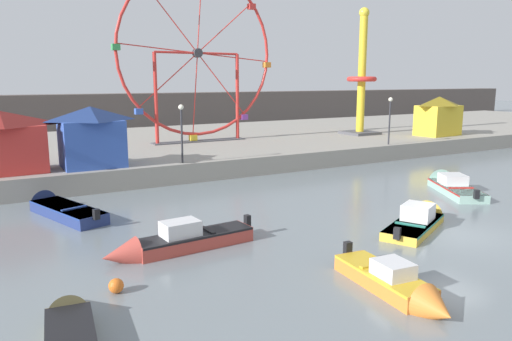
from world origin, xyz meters
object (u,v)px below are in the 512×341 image
drop_tower_yellow_tower (362,83)px  carnival_booth_red_striped (2,141)px  motorboat_orange_hull (398,285)px  motorboat_seafoam (448,184)px  promenade_lamp_far (390,113)px  mooring_buoy_orange (116,286)px  ferris_wheel_red_frame (198,56)px  carnival_booth_yellow_awning (438,115)px  promenade_lamp_near (181,124)px  motorboat_faded_red (174,242)px  motorboat_navy_blue (57,207)px  motorboat_olive_wood (70,337)px  carnival_booth_blue_tent (92,136)px  motorboat_mustard_yellow (421,218)px

drop_tower_yellow_tower → carnival_booth_red_striped: bearing=-170.3°
motorboat_orange_hull → motorboat_seafoam: bearing=129.9°
carnival_booth_red_striped → motorboat_orange_hull: bearing=-68.2°
motorboat_orange_hull → promenade_lamp_far: bearing=141.9°
motorboat_seafoam → mooring_buoy_orange: 20.13m
ferris_wheel_red_frame → carnival_booth_yellow_awning: (20.12, -6.50, -4.93)m
motorboat_seafoam → promenade_lamp_near: (-12.24, 9.21, 3.20)m
ferris_wheel_red_frame → mooring_buoy_orange: (-12.38, -22.52, -7.68)m
motorboat_faded_red → motorboat_navy_blue: bearing=-73.0°
motorboat_seafoam → mooring_buoy_orange: (-19.66, -4.36, -0.07)m
motorboat_olive_wood → motorboat_seafoam: 22.36m
motorboat_navy_blue → motorboat_olive_wood: motorboat_navy_blue is taller
motorboat_faded_red → carnival_booth_blue_tent: carnival_booth_blue_tent is taller
motorboat_orange_hull → motorboat_olive_wood: (-8.59, 1.78, -0.06)m
motorboat_olive_wood → carnival_booth_yellow_awning: carnival_booth_yellow_awning is taller
motorboat_navy_blue → motorboat_faded_red: bearing=-177.0°
carnival_booth_yellow_awning → motorboat_navy_blue: bearing=-173.7°
carnival_booth_red_striped → carnival_booth_yellow_awning: carnival_booth_yellow_awning is taller
motorboat_navy_blue → carnival_booth_blue_tent: (2.74, 4.92, 2.69)m
motorboat_orange_hull → carnival_booth_blue_tent: 19.81m
motorboat_orange_hull → promenade_lamp_far: (17.31, 17.84, 3.24)m
carnival_booth_blue_tent → motorboat_navy_blue: bearing=-119.2°
ferris_wheel_red_frame → carnival_booth_yellow_awning: 21.71m
motorboat_seafoam → motorboat_mustard_yellow: bearing=150.4°
motorboat_navy_blue → motorboat_seafoam: bearing=-123.7°
drop_tower_yellow_tower → carnival_booth_yellow_awning: size_ratio=2.62×
motorboat_orange_hull → promenade_lamp_near: 18.05m
drop_tower_yellow_tower → promenade_lamp_near: bearing=-161.4°
motorboat_orange_hull → carnival_booth_yellow_awning: 32.70m
motorboat_orange_hull → promenade_lamp_far: promenade_lamp_far is taller
motorboat_olive_wood → ferris_wheel_red_frame: ferris_wheel_red_frame is taller
mooring_buoy_orange → carnival_booth_red_striped: bearing=97.4°
carnival_booth_yellow_awning → promenade_lamp_near: size_ratio=1.22×
motorboat_mustard_yellow → promenade_lamp_near: size_ratio=1.52×
motorboat_seafoam → ferris_wheel_red_frame: size_ratio=0.43×
motorboat_navy_blue → motorboat_faded_red: (2.87, -7.58, 0.09)m
motorboat_olive_wood → drop_tower_yellow_tower: (28.87, 22.65, 5.52)m
carnival_booth_blue_tent → carnival_booth_yellow_awning: 29.97m
motorboat_olive_wood → carnival_booth_red_striped: carnival_booth_red_striped is taller
motorboat_faded_red → promenade_lamp_near: 12.49m
motorboat_orange_hull → drop_tower_yellow_tower: drop_tower_yellow_tower is taller
motorboat_mustard_yellow → mooring_buoy_orange: bearing=155.4°
motorboat_mustard_yellow → promenade_lamp_near: bearing=86.7°
motorboat_mustard_yellow → carnival_booth_yellow_awning: 25.16m
promenade_lamp_near → motorboat_faded_red: bearing=-113.1°
motorboat_faded_red → drop_tower_yellow_tower: 30.79m
carnival_booth_blue_tent → promenade_lamp_near: promenade_lamp_near is taller
promenade_lamp_near → carnival_booth_red_striped: bearing=169.9°
motorboat_orange_hull → motorboat_mustard_yellow: motorboat_mustard_yellow is taller
ferris_wheel_red_frame → promenade_lamp_far: bearing=-36.8°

